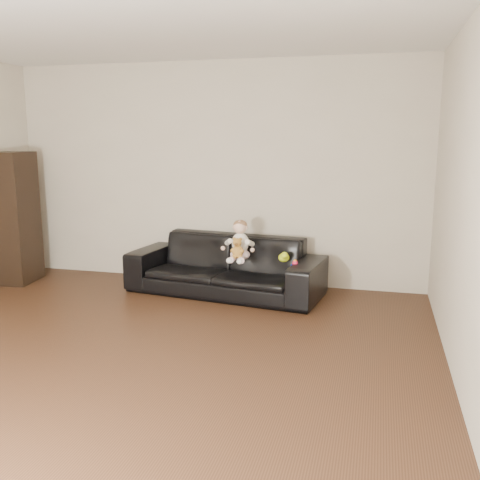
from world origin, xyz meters
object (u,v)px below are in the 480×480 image
(sofa, at_px, (225,265))
(baby, at_px, (240,243))
(toy_rattle, at_px, (295,263))
(toy_green, at_px, (284,257))
(toy_blue_disc, at_px, (295,265))
(cabinet, at_px, (15,218))
(teddy_bear, at_px, (237,248))

(sofa, height_order, baby, baby)
(baby, bearing_deg, toy_rattle, -20.57)
(toy_rattle, bearing_deg, sofa, 164.17)
(toy_green, relative_size, toy_blue_disc, 1.67)
(sofa, xyz_separation_m, toy_green, (0.68, -0.09, 0.15))
(cabinet, xyz_separation_m, toy_rattle, (3.39, -0.07, -0.33))
(cabinet, height_order, toy_blue_disc, cabinet)
(teddy_bear, relative_size, toy_rattle, 3.71)
(cabinet, relative_size, teddy_bear, 6.98)
(toy_rattle, bearing_deg, cabinet, 178.78)
(baby, height_order, toy_green, baby)
(toy_rattle, xyz_separation_m, toy_blue_disc, (-0.00, -0.00, -0.02))
(teddy_bear, height_order, toy_rattle, teddy_bear)
(toy_rattle, bearing_deg, toy_blue_disc, -120.41)
(cabinet, relative_size, baby, 3.56)
(baby, xyz_separation_m, toy_green, (0.48, 0.03, -0.14))
(sofa, distance_m, toy_green, 0.70)
(cabinet, height_order, toy_rattle, cabinet)
(sofa, bearing_deg, teddy_bear, -42.39)
(baby, bearing_deg, teddy_bear, -95.67)
(teddy_bear, bearing_deg, toy_blue_disc, -10.71)
(sofa, distance_m, cabinet, 2.62)
(baby, distance_m, toy_rattle, 0.66)
(cabinet, relative_size, toy_blue_disc, 18.26)
(baby, xyz_separation_m, toy_blue_disc, (0.62, -0.12, -0.19))
(sofa, distance_m, toy_blue_disc, 0.86)
(teddy_bear, distance_m, toy_blue_disc, 0.63)
(sofa, distance_m, baby, 0.37)
(toy_rattle, relative_size, toy_blue_disc, 0.71)
(cabinet, relative_size, toy_rattle, 25.87)
(toy_green, bearing_deg, sofa, 172.72)
(toy_green, bearing_deg, teddy_bear, -160.84)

